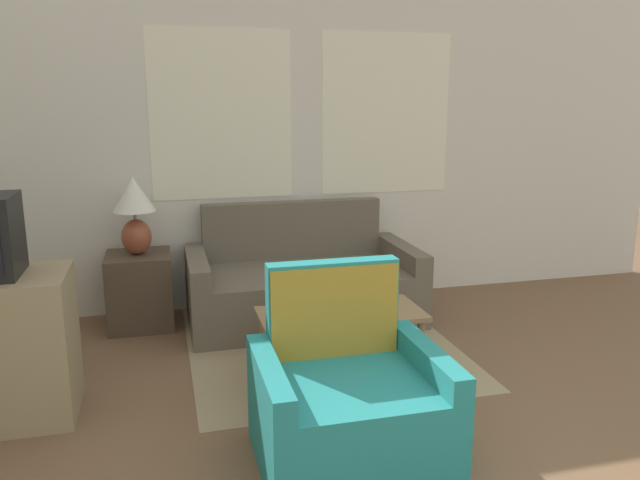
# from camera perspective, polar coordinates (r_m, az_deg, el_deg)

# --- Properties ---
(wall_back) EXTENTS (6.44, 0.06, 2.60)m
(wall_back) POSITION_cam_1_polar(r_m,az_deg,el_deg) (5.17, -0.42, 8.68)
(wall_back) COLOR silver
(wall_back) RESTS_ON ground_plane
(rug) EXTENTS (1.79, 1.99, 0.01)m
(rug) POSITION_cam_1_polar(r_m,az_deg,el_deg) (4.41, -0.01, -9.49)
(rug) COLOR #9E8966
(rug) RESTS_ON ground_plane
(couch) EXTENTS (1.73, 0.90, 0.87)m
(couch) POSITION_cam_1_polar(r_m,az_deg,el_deg) (4.86, -1.71, -4.18)
(couch) COLOR #665B4C
(couch) RESTS_ON ground_plane
(armchair) EXTENTS (0.86, 0.74, 0.90)m
(armchair) POSITION_cam_1_polar(r_m,az_deg,el_deg) (3.05, 2.50, -14.72)
(armchair) COLOR teal
(armchair) RESTS_ON ground_plane
(side_table) EXTENTS (0.47, 0.47, 0.56)m
(side_table) POSITION_cam_1_polar(r_m,az_deg,el_deg) (4.87, -16.13, -4.43)
(side_table) COLOR #4C3D2D
(side_table) RESTS_ON ground_plane
(table_lamp) EXTENTS (0.30, 0.30, 0.57)m
(table_lamp) POSITION_cam_1_polar(r_m,az_deg,el_deg) (4.73, -16.59, 2.73)
(table_lamp) COLOR brown
(table_lamp) RESTS_ON side_table
(coffee_table) EXTENTS (1.00, 0.47, 0.41)m
(coffee_table) POSITION_cam_1_polar(r_m,az_deg,el_deg) (3.83, 1.91, -7.31)
(coffee_table) COLOR #8E704C
(coffee_table) RESTS_ON ground_plane
(laptop) EXTENTS (0.35, 0.28, 0.23)m
(laptop) POSITION_cam_1_polar(r_m,az_deg,el_deg) (3.82, 0.96, -5.66)
(laptop) COLOR #47474C
(laptop) RESTS_ON coffee_table
(cup_navy) EXTENTS (0.07, 0.07, 0.09)m
(cup_navy) POSITION_cam_1_polar(r_m,az_deg,el_deg) (3.58, -3.14, -7.16)
(cup_navy) COLOR white
(cup_navy) RESTS_ON coffee_table
(cup_yellow) EXTENTS (0.10, 0.10, 0.08)m
(cup_yellow) POSITION_cam_1_polar(r_m,az_deg,el_deg) (3.93, 4.74, -5.34)
(cup_yellow) COLOR white
(cup_yellow) RESTS_ON coffee_table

